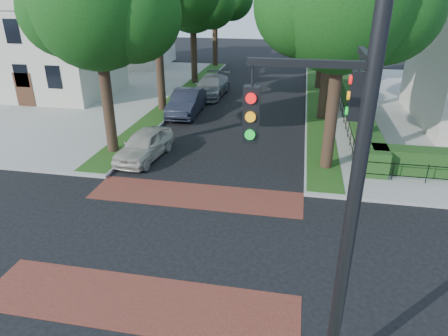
{
  "coord_description": "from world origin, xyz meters",
  "views": [
    {
      "loc": [
        3.99,
        -11.22,
        8.05
      ],
      "look_at": [
        1.3,
        2.76,
        1.6
      ],
      "focal_mm": 32.0,
      "sensor_mm": 36.0,
      "label": 1
    }
  ],
  "objects_px": {
    "traffic_signal": "(342,187)",
    "parked_car_rear": "(211,86)",
    "parked_car_middle": "(187,103)",
    "parked_car_front": "(144,145)"
  },
  "relations": [
    {
      "from": "traffic_signal",
      "to": "parked_car_rear",
      "type": "relative_size",
      "value": 1.44
    },
    {
      "from": "traffic_signal",
      "to": "parked_car_middle",
      "type": "xyz_separation_m",
      "value": [
        -8.49,
        19.03,
        -3.86
      ]
    },
    {
      "from": "traffic_signal",
      "to": "parked_car_middle",
      "type": "height_order",
      "value": "traffic_signal"
    },
    {
      "from": "traffic_signal",
      "to": "parked_car_rear",
      "type": "xyz_separation_m",
      "value": [
        -7.95,
        24.39,
        -3.9
      ]
    },
    {
      "from": "parked_car_front",
      "to": "parked_car_middle",
      "type": "bearing_deg",
      "value": 96.04
    },
    {
      "from": "parked_car_front",
      "to": "traffic_signal",
      "type": "bearing_deg",
      "value": -46.57
    },
    {
      "from": "parked_car_rear",
      "to": "parked_car_middle",
      "type": "bearing_deg",
      "value": -93.63
    },
    {
      "from": "traffic_signal",
      "to": "parked_car_middle",
      "type": "bearing_deg",
      "value": 114.03
    },
    {
      "from": "parked_car_middle",
      "to": "parked_car_front",
      "type": "bearing_deg",
      "value": -91.68
    },
    {
      "from": "traffic_signal",
      "to": "parked_car_middle",
      "type": "distance_m",
      "value": 21.19
    }
  ]
}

